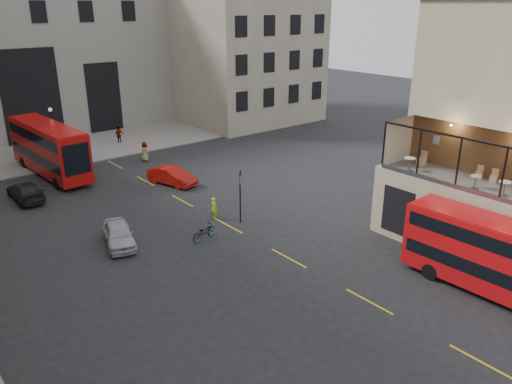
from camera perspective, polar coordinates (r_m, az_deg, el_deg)
ground at (r=28.12m, az=15.36°, el=-10.58°), size 140.00×140.00×0.00m
host_building_main at (r=33.67m, az=26.70°, el=7.44°), size 7.26×11.40×15.10m
host_frontage at (r=32.22m, az=22.54°, el=-2.84°), size 3.00×11.00×4.50m
cafe_floor at (r=31.44m, az=23.11°, el=1.01°), size 3.00×10.00×0.10m
gateway at (r=63.24m, az=-26.21°, el=14.26°), size 35.00×10.60×18.00m
building_right at (r=66.83m, az=-2.41°, el=17.37°), size 16.60×18.60×20.00m
pavement_far at (r=55.00m, az=-23.05°, el=4.07°), size 40.00×12.00×0.12m
traffic_light_near at (r=33.88m, az=-1.83°, el=0.26°), size 0.16×0.20×3.80m
street_lamp_b at (r=50.71m, az=-22.04°, el=5.66°), size 0.36×0.36×5.33m
bus_near at (r=28.25m, az=26.48°, el=-6.73°), size 2.64×10.22×4.05m
bus_far at (r=47.33m, az=-22.61°, el=4.80°), size 3.24×11.56×4.56m
car_a at (r=32.53m, az=-15.42°, el=-4.68°), size 2.82×4.51×1.43m
car_b at (r=42.43m, az=-9.58°, el=1.83°), size 2.76×4.72×1.47m
car_c at (r=42.40m, az=-24.85°, el=0.06°), size 2.02×4.79×1.38m
bicycle at (r=32.35m, az=-5.96°, el=-4.54°), size 2.07×1.08×1.03m
cyclist at (r=35.27m, az=-4.83°, el=-1.82°), size 0.46×0.62×1.57m
pedestrian_b at (r=50.80m, az=-23.47°, el=3.75°), size 1.18×1.38×1.85m
pedestrian_c at (r=56.36m, az=-15.39°, el=6.29°), size 1.14×0.55×1.88m
pedestrian_d at (r=49.28m, az=-12.61°, el=4.53°), size 0.71×0.99×1.89m
cafe_table_near at (r=29.72m, az=26.54°, el=0.58°), size 0.64×0.64×0.80m
cafe_table_mid at (r=30.21m, az=23.79°, el=1.26°), size 0.61×0.61×0.76m
cafe_table_far at (r=32.03m, az=17.15°, el=3.27°), size 0.67×0.67×0.84m
cafe_chair_b at (r=31.85m, az=25.54°, el=1.43°), size 0.46×0.46×0.78m
cafe_chair_c at (r=32.26m, az=24.14°, el=1.87°), size 0.46×0.46×0.76m
cafe_chair_d at (r=33.59m, az=18.40°, el=3.42°), size 0.49×0.49×0.92m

